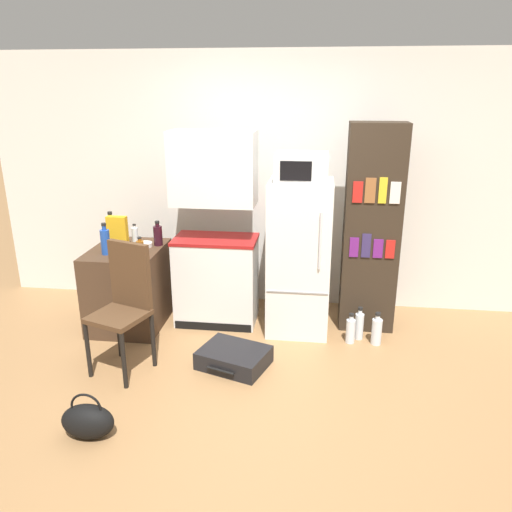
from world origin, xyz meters
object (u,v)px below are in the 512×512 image
at_px(kitchen_hutch, 215,238).
at_px(bottle_olive_oil, 111,230).
at_px(cereal_box, 118,232).
at_px(water_bottle_front, 351,330).
at_px(bottle_wine_dark, 158,235).
at_px(chair, 125,297).
at_px(bookshelf, 371,230).
at_px(water_bottle_middle, 377,331).
at_px(side_table, 129,287).
at_px(refrigerator, 299,258).
at_px(bottle_amber_beer, 140,248).
at_px(bottle_clear_short, 135,234).
at_px(bottle_ketchup_red, 135,253).
at_px(water_bottle_back, 359,325).
at_px(microwave, 302,167).
at_px(bowl, 145,245).
at_px(handbag, 88,421).
at_px(bottle_blue_soda, 105,241).
at_px(suitcase_large_flat, 234,358).

distance_m(kitchen_hutch, bottle_olive_oil, 1.03).
bearing_deg(cereal_box, kitchen_hutch, 7.17).
relative_size(kitchen_hutch, water_bottle_front, 6.44).
height_order(kitchen_hutch, bottle_wine_dark, kitchen_hutch).
relative_size(bottle_olive_oil, chair, 0.30).
distance_m(bookshelf, water_bottle_middle, 0.92).
bearing_deg(side_table, refrigerator, 3.83).
relative_size(side_table, bookshelf, 0.41).
relative_size(bottle_amber_beer, chair, 0.17).
bearing_deg(bottle_clear_short, bookshelf, -0.23).
distance_m(bottle_ketchup_red, water_bottle_back, 2.15).
bearing_deg(microwave, water_bottle_middle, -18.00).
height_order(bottle_amber_beer, bottle_olive_oil, bottle_olive_oil).
bearing_deg(bottle_wine_dark, water_bottle_middle, -7.65).
xyz_separation_m(bookshelf, bottle_amber_beer, (-2.08, -0.42, -0.12)).
bearing_deg(kitchen_hutch, bottle_clear_short, 174.14).
bearing_deg(bowl, bottle_clear_short, 133.06).
relative_size(kitchen_hutch, handbag, 5.17).
height_order(bottle_olive_oil, water_bottle_back, bottle_olive_oil).
bearing_deg(bottle_amber_beer, bottle_wine_dark, 78.81).
bearing_deg(microwave, side_table, -176.22).
xyz_separation_m(bottle_amber_beer, water_bottle_back, (2.01, 0.13, -0.72)).
bearing_deg(bottle_ketchup_red, water_bottle_back, 7.01).
bearing_deg(kitchen_hutch, refrigerator, -4.22).
bearing_deg(bottle_olive_oil, bottle_wine_dark, -2.26).
relative_size(bowl, water_bottle_front, 0.50).
bearing_deg(cereal_box, bottle_clear_short, 65.70).
height_order(bottle_amber_beer, water_bottle_front, bottle_amber_beer).
xyz_separation_m(chair, handbag, (0.05, -0.91, -0.50)).
height_order(bottle_ketchup_red, cereal_box, cereal_box).
height_order(bottle_amber_beer, bottle_wine_dark, bottle_wine_dark).
relative_size(kitchen_hutch, water_bottle_middle, 5.99).
bearing_deg(chair, cereal_box, 133.09).
bearing_deg(bottle_clear_short, cereal_box, -114.30).
height_order(refrigerator, handbag, refrigerator).
xyz_separation_m(bottle_clear_short, handbag, (0.32, -1.93, -0.73)).
bearing_deg(bottle_blue_soda, bookshelf, 9.79).
height_order(side_table, handbag, side_table).
xyz_separation_m(bottle_clear_short, water_bottle_front, (2.13, -0.38, -0.73)).
relative_size(bottle_ketchup_red, bottle_clear_short, 0.89).
relative_size(bottle_ketchup_red, water_bottle_front, 0.54).
height_order(microwave, bottle_wine_dark, microwave).
distance_m(side_table, suitcase_large_flat, 1.36).
xyz_separation_m(side_table, cereal_box, (-0.09, 0.05, 0.54)).
bearing_deg(bottle_amber_beer, bottle_blue_soda, 179.79).
distance_m(refrigerator, microwave, 0.84).
bearing_deg(side_table, bottle_olive_oil, 139.62).
distance_m(bottle_blue_soda, water_bottle_back, 2.46).
distance_m(bottle_clear_short, water_bottle_front, 2.28).
relative_size(bottle_amber_beer, cereal_box, 0.59).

